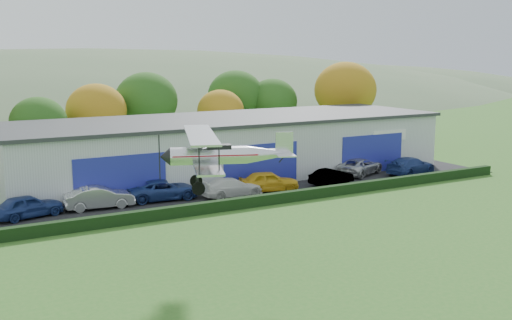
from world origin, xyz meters
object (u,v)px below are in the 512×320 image
car_3 (232,187)px  biplane (221,153)px  car_4 (269,181)px  car_2 (164,190)px  car_6 (360,166)px  car_5 (331,177)px  car_1 (99,197)px  car_7 (411,166)px  car_0 (28,206)px  hangar (229,146)px

car_3 → biplane: 17.31m
car_4 → biplane: (-11.27, -14.49, 5.27)m
car_2 → car_6: 19.23m
car_5 → car_6: 5.35m
car_6 → car_1: bearing=67.8°
car_1 → car_5: size_ratio=1.20×
car_2 → car_7: size_ratio=1.00×
car_4 → biplane: biplane is taller
car_0 → car_5: car_0 is taller
biplane → car_6: bearing=56.6°
car_1 → car_4: bearing=-90.5°
car_5 → car_3: bearing=81.0°
car_5 → biplane: size_ratio=0.54×
car_2 → car_3: (5.04, -1.61, -0.05)m
car_0 → biplane: biplane is taller
biplane → hangar: bearing=82.6°
hangar → car_3: bearing=-115.2°
hangar → car_0: bearing=-159.4°
car_0 → biplane: size_ratio=0.61×
car_6 → car_0: bearing=67.7°
car_6 → car_4: bearing=76.2°
car_2 → biplane: biplane is taller
car_1 → car_6: (24.22, 0.64, -0.05)m
hangar → car_6: hangar is taller
car_0 → biplane: (6.97, -15.64, 5.31)m
car_6 → car_3: bearing=74.1°
hangar → car_2: 11.29m
car_0 → car_7: size_ratio=0.85×
car_3 → car_4: 3.35m
car_7 → hangar: bearing=48.0°
car_5 → hangar: bearing=25.2°
car_6 → biplane: bearing=102.8°
car_4 → car_6: bearing=-64.6°
car_1 → biplane: size_ratio=0.65×
car_6 → biplane: (-22.11, -16.37, 5.34)m
car_4 → biplane: bearing=157.7°
car_2 → car_4: (8.38, -1.54, 0.07)m
hangar → car_4: (-0.54, -8.20, -1.78)m
car_5 → car_1: bearing=78.0°
car_1 → car_4: car_4 is taller
car_1 → car_3: (10.02, -1.31, -0.09)m
hangar → car_3: hangar is taller
hangar → biplane: size_ratio=5.36×
car_3 → car_4: car_4 is taller
biplane → car_7: bearing=48.5°
car_4 → hangar: bearing=11.8°
car_3 → car_6: bearing=-80.3°
biplane → car_2: bearing=99.9°
car_7 → car_0: bearing=75.9°
car_4 → car_5: 5.99m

